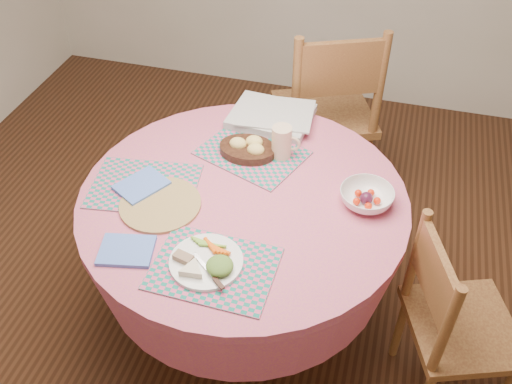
% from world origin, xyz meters
% --- Properties ---
extents(ground, '(4.00, 4.00, 0.00)m').
position_xyz_m(ground, '(0.00, 0.00, 0.00)').
color(ground, '#331C0F').
rests_on(ground, ground).
extents(dining_table, '(1.24, 1.24, 0.75)m').
position_xyz_m(dining_table, '(0.00, 0.00, 0.56)').
color(dining_table, '#C95D65').
rests_on(dining_table, ground).
extents(chair_right, '(0.49, 0.50, 0.86)m').
position_xyz_m(chair_right, '(0.83, -0.13, 0.45)').
color(chair_right, brown).
rests_on(chair_right, ground).
extents(chair_back, '(0.63, 0.62, 1.05)m').
position_xyz_m(chair_back, '(0.17, 0.93, 0.55)').
color(chair_back, brown).
rests_on(chair_back, ground).
extents(placemat_front, '(0.41, 0.31, 0.01)m').
position_xyz_m(placemat_front, '(0.01, -0.37, 0.75)').
color(placemat_front, '#147463').
rests_on(placemat_front, dining_table).
extents(placemat_left, '(0.44, 0.35, 0.01)m').
position_xyz_m(placemat_left, '(-0.38, -0.05, 0.75)').
color(placemat_left, '#147463').
rests_on(placemat_left, dining_table).
extents(placemat_back, '(0.48, 0.42, 0.01)m').
position_xyz_m(placemat_back, '(-0.04, 0.25, 0.75)').
color(placemat_back, '#147463').
rests_on(placemat_back, dining_table).
extents(wicker_trivet, '(0.30, 0.30, 0.01)m').
position_xyz_m(wicker_trivet, '(-0.28, -0.13, 0.76)').
color(wicker_trivet, olive).
rests_on(wicker_trivet, dining_table).
extents(napkin_near, '(0.20, 0.17, 0.01)m').
position_xyz_m(napkin_near, '(-0.30, -0.38, 0.76)').
color(napkin_near, '#4E71CA').
rests_on(napkin_near, dining_table).
extents(napkin_far, '(0.21, 0.23, 0.01)m').
position_xyz_m(napkin_far, '(-0.38, -0.06, 0.76)').
color(napkin_far, '#4E71CA').
rests_on(napkin_far, placemat_left).
extents(dinner_plate, '(0.24, 0.24, 0.05)m').
position_xyz_m(dinner_plate, '(-0.01, -0.36, 0.77)').
color(dinner_plate, white).
rests_on(dinner_plate, placemat_front).
extents(bread_bowl, '(0.23, 0.23, 0.08)m').
position_xyz_m(bread_bowl, '(-0.05, 0.25, 0.78)').
color(bread_bowl, black).
rests_on(bread_bowl, placemat_back).
extents(latte_mug, '(0.12, 0.08, 0.14)m').
position_xyz_m(latte_mug, '(0.08, 0.27, 0.82)').
color(latte_mug, beige).
rests_on(latte_mug, placemat_back).
extents(fruit_bowl, '(0.26, 0.26, 0.06)m').
position_xyz_m(fruit_bowl, '(0.45, 0.08, 0.78)').
color(fruit_bowl, white).
rests_on(fruit_bowl, dining_table).
extents(newspaper_stack, '(0.37, 0.30, 0.04)m').
position_xyz_m(newspaper_stack, '(-0.02, 0.50, 0.78)').
color(newspaper_stack, silver).
rests_on(newspaper_stack, dining_table).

